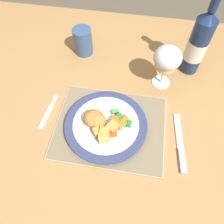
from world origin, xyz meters
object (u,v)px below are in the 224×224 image
at_px(dining_table, 101,108).
at_px(drinking_cup, 83,41).
at_px(dinner_plate, 106,125).
at_px(wine_glass, 167,59).
at_px(fork, 48,113).
at_px(table_knife, 180,147).
at_px(bottle, 198,44).

xyz_separation_m(dining_table, drinking_cup, (-0.10, 0.19, 0.13)).
height_order(dinner_plate, wine_glass, wine_glass).
bearing_deg(fork, dinner_plate, -5.83).
bearing_deg(dining_table, dinner_plate, -71.00).
xyz_separation_m(dining_table, fork, (-0.15, -0.10, 0.08)).
xyz_separation_m(dining_table, wine_glass, (0.20, 0.09, 0.19)).
xyz_separation_m(table_knife, bottle, (0.03, 0.32, 0.11)).
bearing_deg(dining_table, drinking_cup, 117.43).
relative_size(bottle, drinking_cup, 2.83).
height_order(table_knife, bottle, bottle).
bearing_deg(dinner_plate, bottle, 49.30).
distance_m(fork, table_knife, 0.41).
height_order(dining_table, table_knife, table_knife).
relative_size(table_knife, bottle, 0.67).
bearing_deg(bottle, dining_table, -149.82).
xyz_separation_m(dining_table, dinner_plate, (0.04, -0.12, 0.10)).
distance_m(dining_table, wine_glass, 0.28).
relative_size(wine_glass, drinking_cup, 1.52).
relative_size(dining_table, wine_glass, 10.57).
bearing_deg(dinner_plate, dining_table, 109.00).
distance_m(wine_glass, bottle, 0.13).
bearing_deg(bottle, fork, -148.39).
bearing_deg(bottle, wine_glass, -138.73).
relative_size(fork, drinking_cup, 1.35).
bearing_deg(dining_table, fork, -145.70).
bearing_deg(table_knife, wine_glass, 105.91).
relative_size(table_knife, drinking_cup, 1.89).
distance_m(dining_table, fork, 0.20).
xyz_separation_m(dining_table, table_knife, (0.26, -0.15, 0.08)).
bearing_deg(dinner_plate, wine_glass, 53.21).
bearing_deg(drinking_cup, table_knife, -43.27).
relative_size(dining_table, bottle, 5.69).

